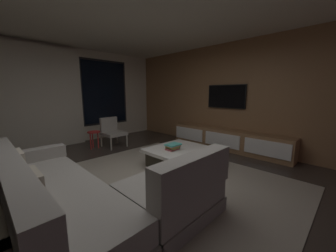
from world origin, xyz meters
The scene contains 11 objects.
floor centered at (0.00, 0.00, 0.00)m, with size 9.20×9.20×0.00m, color #332B26.
back_wall_with_window centered at (-0.06, 3.62, 1.34)m, with size 6.60×0.30×2.70m.
media_wall centered at (3.06, 0.00, 1.35)m, with size 0.12×7.80×2.70m.
area_rug centered at (0.35, -0.10, 0.01)m, with size 3.20×3.80×0.01m, color gray.
sectional_couch centered at (-0.92, -0.17, 0.29)m, with size 1.98×2.50×0.82m.
coffee_table centered at (1.06, 0.14, 0.19)m, with size 1.16×1.16×0.36m.
book_stack_on_coffee_table centered at (0.91, 0.23, 0.43)m, with size 0.29×0.22×0.12m.
accent_chair_near_window centered at (0.87, 2.47, 0.43)m, with size 0.56×0.58×0.78m.
side_stool centered at (0.40, 2.56, 0.37)m, with size 0.32×0.32×0.46m.
media_console centered at (2.77, 0.05, 0.25)m, with size 0.46×3.10×0.52m.
mounted_tv centered at (2.95, 0.25, 1.35)m, with size 0.05×1.04×0.60m.
Camera 1 is at (-1.67, -2.20, 1.44)m, focal length 20.37 mm.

